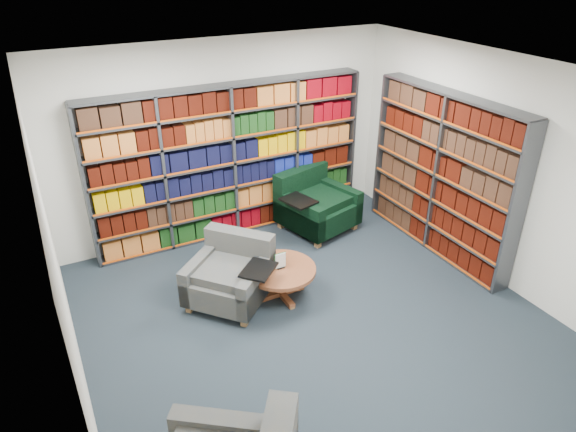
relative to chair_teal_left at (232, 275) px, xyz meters
name	(u,v)px	position (x,y,z in m)	size (l,w,h in m)	color
room_shell	(315,210)	(0.67, -0.78, 1.08)	(5.02, 5.02, 2.82)	black
bookshelf_back	(232,162)	(0.67, 1.56, 0.78)	(4.00, 0.28, 2.20)	#47494F
bookshelf_right	(442,175)	(3.01, -0.18, 0.78)	(0.28, 2.50, 2.20)	#47494F
chair_teal_left	(232,275)	(0.00, 0.00, 0.00)	(1.23, 1.23, 0.79)	#0C1E37
chair_green_right	(313,205)	(1.77, 1.11, 0.03)	(1.25, 1.18, 0.87)	black
coffee_table	(281,274)	(0.53, -0.25, 0.00)	(0.86, 0.86, 0.60)	brown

